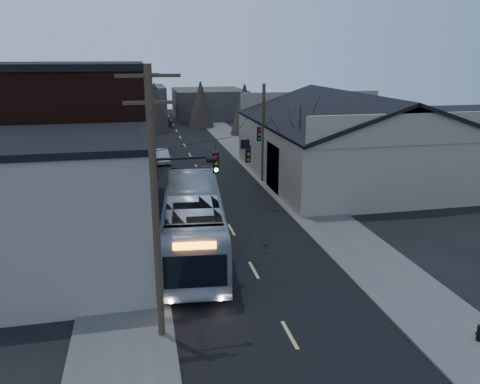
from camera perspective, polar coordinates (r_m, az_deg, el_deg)
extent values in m
plane|color=black|center=(18.13, 8.15, -20.28)|extent=(160.00, 160.00, 0.00)
cube|color=black|center=(45.18, -5.01, 2.51)|extent=(9.00, 110.00, 0.02)
cube|color=#474744|center=(44.86, -13.27, 2.09)|extent=(4.00, 110.00, 0.12)
cube|color=#474744|center=(46.39, 2.99, 2.98)|extent=(4.00, 110.00, 0.12)
cube|color=gray|center=(23.96, -20.26, -2.36)|extent=(8.00, 8.00, 7.00)
cube|color=black|center=(34.35, -19.83, 5.71)|extent=(10.00, 12.00, 10.00)
cube|color=#2D2824|center=(50.24, -16.91, 7.33)|extent=(9.00, 14.00, 7.00)
cube|color=gray|center=(43.50, 13.10, 4.96)|extent=(16.00, 20.00, 5.00)
cube|color=black|center=(41.39, 8.34, 9.98)|extent=(8.16, 20.60, 2.86)
cube|color=black|center=(44.80, 18.12, 9.83)|extent=(8.16, 20.60, 2.86)
cube|color=#2D2824|center=(78.93, -12.80, 10.30)|extent=(10.00, 12.00, 6.00)
cube|color=#2D2824|center=(84.86, -3.83, 10.72)|extent=(12.00, 14.00, 5.00)
cone|color=black|center=(36.31, 7.19, 4.83)|extent=(0.40, 0.40, 7.20)
cylinder|color=#382B1E|center=(17.45, -10.28, -2.36)|extent=(0.28, 0.28, 10.50)
cube|color=#382B1E|center=(16.56, -11.15, 13.75)|extent=(2.20, 0.12, 0.12)
cylinder|color=#382B1E|center=(32.07, -11.36, 5.67)|extent=(0.28, 0.28, 10.00)
cube|color=#382B1E|center=(31.57, -11.84, 13.89)|extent=(2.20, 0.12, 0.12)
cylinder|color=#382B1E|center=(46.93, -11.76, 8.64)|extent=(0.28, 0.28, 9.50)
cube|color=#382B1E|center=(46.58, -12.08, 13.95)|extent=(2.20, 0.12, 0.12)
cylinder|color=#382B1E|center=(61.87, -11.98, 10.18)|extent=(0.28, 0.28, 9.00)
cube|color=#382B1E|center=(61.59, -12.21, 13.97)|extent=(2.20, 0.12, 0.12)
cylinder|color=#382B1E|center=(40.45, 2.86, 7.05)|extent=(0.28, 0.28, 8.50)
cube|color=black|center=(21.86, -2.97, 3.59)|extent=(0.28, 0.20, 1.00)
cube|color=black|center=(26.79, 0.98, 4.68)|extent=(0.28, 0.20, 1.00)
cube|color=black|center=(33.02, 2.34, 7.07)|extent=(0.28, 0.20, 1.00)
imported|color=#ABAEB7|center=(26.36, -5.74, -3.45)|extent=(4.51, 13.71, 3.75)
imported|color=#A6A8AD|center=(49.41, -9.58, 4.34)|extent=(1.79, 4.28, 1.38)
cylinder|color=black|center=(21.06, 27.15, -15.16)|extent=(0.22, 0.22, 0.54)
sphere|color=black|center=(20.91, 27.26, -14.45)|extent=(0.24, 0.24, 0.24)
cylinder|color=black|center=(21.04, 27.17, -15.05)|extent=(0.32, 0.11, 0.11)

